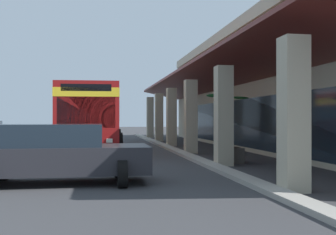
% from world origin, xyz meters
% --- Properties ---
extents(ground, '(120.00, 120.00, 0.00)m').
position_xyz_m(ground, '(0.00, 8.00, 0.00)').
color(ground, '#38383A').
extents(curb_strip, '(37.33, 0.50, 0.12)m').
position_xyz_m(curb_strip, '(1.26, 3.54, 0.06)').
color(curb_strip, '#9E998E').
rests_on(curb_strip, ground).
extents(transit_bus, '(11.30, 3.11, 3.34)m').
position_xyz_m(transit_bus, '(0.79, -0.41, 1.85)').
color(transit_bus, maroon).
rests_on(transit_bus, ground).
extents(parked_sedan_charcoal, '(2.45, 4.40, 1.47)m').
position_xyz_m(parked_sedan_charcoal, '(12.19, -1.16, 0.75)').
color(parked_sedan_charcoal, '#232328').
rests_on(parked_sedan_charcoal, ground).
extents(potted_palm, '(1.81, 1.65, 2.55)m').
position_xyz_m(potted_palm, '(8.18, 4.56, 0.61)').
color(potted_palm, '#4C4742').
rests_on(potted_palm, ground).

